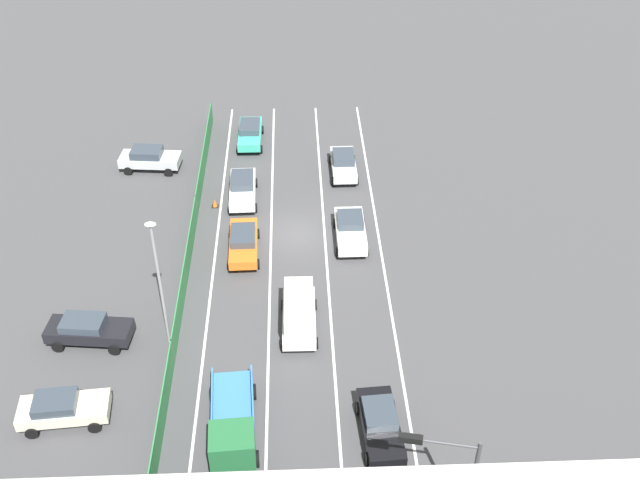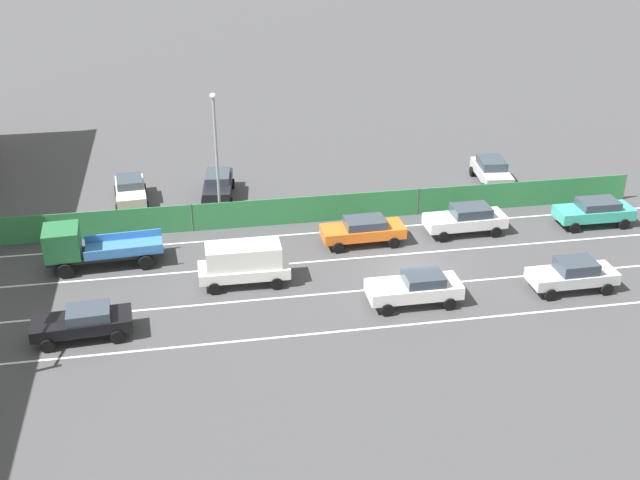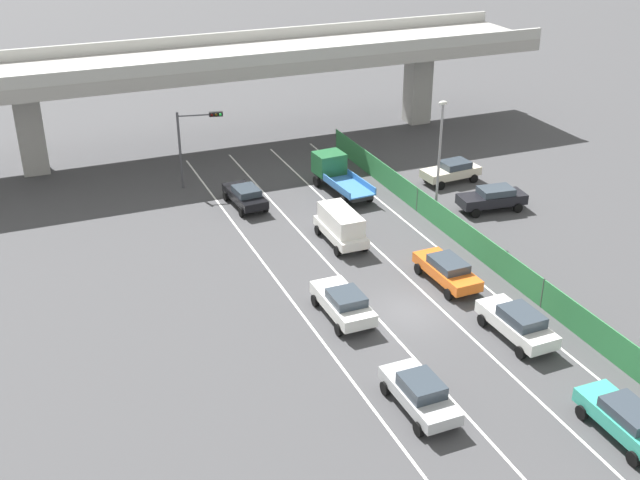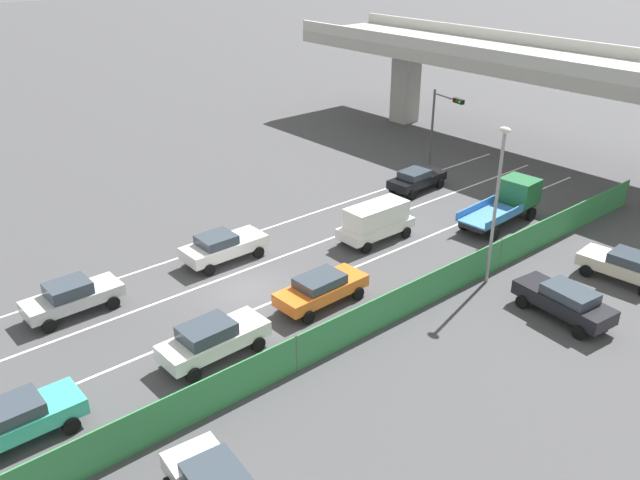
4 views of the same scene
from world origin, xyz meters
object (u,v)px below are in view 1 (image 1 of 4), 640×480
(car_van_white, at_px, (299,311))
(traffic_light, at_px, (448,466))
(car_taxi_teal, at_px, (250,133))
(parked_sedan_cream, at_px, (62,408))
(car_hatchback_white, at_px, (351,229))
(car_sedan_white, at_px, (243,188))
(car_sedan_black, at_px, (380,423))
(car_sedan_silver, at_px, (343,163))
(flatbed_truck_blue, at_px, (233,433))
(car_taxi_orange, at_px, (243,242))
(street_lamp, at_px, (158,274))
(parked_wagon_silver, at_px, (149,158))
(parked_sedan_dark, at_px, (88,329))
(traffic_cone, at_px, (215,203))

(car_van_white, height_order, traffic_light, traffic_light)
(car_van_white, xyz_separation_m, traffic_light, (-5.87, 12.46, 2.75))
(car_taxi_teal, relative_size, traffic_light, 0.81)
(parked_sedan_cream, bearing_deg, car_hatchback_white, -136.62)
(car_sedan_white, bearing_deg, car_taxi_teal, -91.73)
(car_sedan_black, height_order, car_sedan_white, car_sedan_white)
(car_hatchback_white, distance_m, car_sedan_black, 15.74)
(car_sedan_silver, height_order, flatbed_truck_blue, flatbed_truck_blue)
(car_sedan_black, bearing_deg, parked_sedan_cream, -5.46)
(car_taxi_orange, bearing_deg, car_van_white, 115.74)
(car_sedan_white, height_order, street_lamp, street_lamp)
(car_taxi_teal, bearing_deg, street_lamp, 80.37)
(car_sedan_white, relative_size, parked_sedan_cream, 1.05)
(car_sedan_black, xyz_separation_m, parked_wagon_silver, (14.51, -25.12, 0.10))
(parked_sedan_cream, relative_size, street_lamp, 0.55)
(car_taxi_teal, height_order, flatbed_truck_blue, flatbed_truck_blue)
(car_taxi_teal, relative_size, street_lamp, 0.57)
(car_hatchback_white, relative_size, car_sedan_silver, 1.03)
(car_hatchback_white, bearing_deg, street_lamp, 39.88)
(car_hatchback_white, bearing_deg, flatbed_truck_blue, 67.81)
(traffic_light, relative_size, street_lamp, 0.70)
(car_taxi_orange, height_order, car_sedan_black, car_taxi_orange)
(car_sedan_black, bearing_deg, car_taxi_teal, -75.88)
(parked_sedan_dark, bearing_deg, car_taxi_orange, -136.61)
(street_lamp, bearing_deg, flatbed_truck_blue, 118.01)
(car_sedan_white, xyz_separation_m, traffic_cone, (1.91, 0.89, -0.66))
(car_taxi_teal, xyz_separation_m, parked_sedan_dark, (8.05, 21.78, 0.02))
(street_lamp, height_order, traffic_cone, street_lamp)
(flatbed_truck_blue, bearing_deg, car_sedan_black, -174.98)
(street_lamp, xyz_separation_m, traffic_cone, (-1.57, -13.13, -4.56))
(car_taxi_orange, distance_m, street_lamp, 9.54)
(car_taxi_teal, height_order, car_sedan_black, car_taxi_teal)
(car_sedan_silver, xyz_separation_m, traffic_light, (-2.36, 28.78, 3.09))
(car_taxi_teal, distance_m, street_lamp, 22.57)
(car_hatchback_white, distance_m, parked_sedan_dark, 17.34)
(car_sedan_silver, distance_m, traffic_cone, 9.98)
(car_sedan_white, bearing_deg, car_van_white, 105.67)
(car_taxi_orange, relative_size, traffic_cone, 8.35)
(car_sedan_white, bearing_deg, flatbed_truck_blue, 91.30)
(car_taxi_orange, height_order, traffic_cone, car_taxi_orange)
(parked_sedan_dark, bearing_deg, car_hatchback_white, -149.66)
(flatbed_truck_blue, bearing_deg, car_van_white, -111.36)
(car_taxi_orange, relative_size, car_sedan_black, 1.04)
(parked_wagon_silver, bearing_deg, car_taxi_teal, -153.44)
(car_taxi_teal, relative_size, car_sedan_white, 0.97)
(traffic_light, bearing_deg, car_taxi_teal, -74.45)
(car_van_white, height_order, street_lamp, street_lamp)
(car_sedan_white, bearing_deg, parked_sedan_cream, 67.73)
(car_hatchback_white, height_order, car_van_white, car_van_white)
(car_sedan_black, relative_size, parked_sedan_cream, 1.02)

